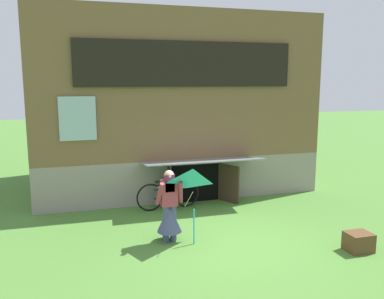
% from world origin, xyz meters
% --- Properties ---
extents(ground_plane, '(60.00, 60.00, 0.00)m').
position_xyz_m(ground_plane, '(0.00, 0.00, 0.00)').
color(ground_plane, '#4C7F33').
extents(log_house, '(8.14, 6.04, 5.25)m').
position_xyz_m(log_house, '(-0.00, 5.46, 2.63)').
color(log_house, gray).
rests_on(log_house, ground_plane).
extents(person, '(0.61, 0.52, 1.53)m').
position_xyz_m(person, '(-1.13, 0.41, 0.64)').
color(person, '#474C75').
rests_on(person, ground_plane).
extents(kite, '(0.91, 0.97, 1.54)m').
position_xyz_m(kite, '(-0.78, -0.15, 1.24)').
color(kite, '#2DB2CC').
rests_on(kite, ground_plane).
extents(bicycle_black, '(1.72, 0.19, 0.78)m').
position_xyz_m(bicycle_black, '(-0.66, 2.55, 0.38)').
color(bicycle_black, black).
rests_on(bicycle_black, ground_plane).
extents(wooden_crate, '(0.49, 0.42, 0.38)m').
position_xyz_m(wooden_crate, '(2.36, -1.15, 0.19)').
color(wooden_crate, brown).
rests_on(wooden_crate, ground_plane).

